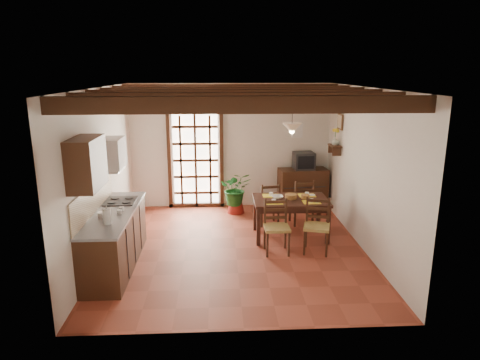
{
  "coord_description": "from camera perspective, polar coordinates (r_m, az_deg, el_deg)",
  "views": [
    {
      "loc": [
        -0.29,
        -7.07,
        3.08
      ],
      "look_at": [
        0.1,
        0.4,
        1.15
      ],
      "focal_mm": 32.0,
      "sensor_mm": 36.0,
      "label": 1
    }
  ],
  "objects": [
    {
      "name": "room_shell",
      "position": [
        7.18,
        -0.63,
        4.34
      ],
      "size": [
        4.52,
        5.02,
        2.81
      ],
      "color": "silver",
      "rests_on": "ground_plane"
    },
    {
      "name": "ceiling_beams",
      "position": [
        7.08,
        -0.65,
        11.32
      ],
      "size": [
        4.5,
        4.34,
        0.2
      ],
      "color": "black",
      "rests_on": "room_shell"
    },
    {
      "name": "wall_shelf",
      "position": [
        9.14,
        12.52,
        4.24
      ],
      "size": [
        0.2,
        0.42,
        0.2
      ],
      "color": "#351D10",
      "rests_on": "room_shell"
    },
    {
      "name": "sideboard",
      "position": [
        9.84,
        8.35,
        -1.13
      ],
      "size": [
        1.13,
        0.6,
        0.92
      ],
      "primitive_type": "cube",
      "rotation": [
        0.0,
        0.0,
        0.11
      ],
      "color": "#351D10",
      "rests_on": "ground_plane"
    },
    {
      "name": "chair_far_left",
      "position": [
        8.78,
        3.76,
        -4.16
      ],
      "size": [
        0.47,
        0.45,
        0.89
      ],
      "rotation": [
        0.0,
        0.0,
        3.3
      ],
      "color": "#A68D47",
      "rests_on": "ground_plane"
    },
    {
      "name": "shelf_flowers",
      "position": [
        9.08,
        12.64,
        6.39
      ],
      "size": [
        0.14,
        0.14,
        0.36
      ],
      "color": "yellow",
      "rests_on": "shelf_vase"
    },
    {
      "name": "table_setting",
      "position": [
        8.01,
        6.78,
        -2.36
      ],
      "size": [
        1.0,
        0.67,
        0.09
      ],
      "rotation": [
        0.0,
        0.0,
        -0.01
      ],
      "color": "yellow",
      "rests_on": "dining_table"
    },
    {
      "name": "chair_near_right",
      "position": [
        7.58,
        10.14,
        -7.32
      ],
      "size": [
        0.53,
        0.51,
        0.94
      ],
      "rotation": [
        0.0,
        0.0,
        -0.27
      ],
      "color": "#A68D47",
      "rests_on": "ground_plane"
    },
    {
      "name": "plant_pot",
      "position": [
        9.52,
        -0.56,
        -3.71
      ],
      "size": [
        0.39,
        0.39,
        0.24
      ],
      "primitive_type": "cone",
      "color": "maroon",
      "rests_on": "ground_plane"
    },
    {
      "name": "ground_plane",
      "position": [
        7.71,
        -0.6,
        -9.06
      ],
      "size": [
        5.0,
        5.0,
        0.0
      ],
      "primitive_type": "plane",
      "color": "brown"
    },
    {
      "name": "pendant_lamp",
      "position": [
        7.84,
        6.95,
        7.03
      ],
      "size": [
        0.36,
        0.36,
        0.84
      ],
      "color": "black",
      "rests_on": "room_shell"
    },
    {
      "name": "fuse_box",
      "position": [
        9.8,
        7.62,
        6.55
      ],
      "size": [
        0.25,
        0.03,
        0.32
      ],
      "primitive_type": "cube",
      "color": "white",
      "rests_on": "room_shell"
    },
    {
      "name": "chair_near_left",
      "position": [
        7.47,
        4.89,
        -7.52
      ],
      "size": [
        0.44,
        0.42,
        0.93
      ],
      "rotation": [
        0.0,
        0.0,
        0.02
      ],
      "color": "#A68D47",
      "rests_on": "ground_plane"
    },
    {
      "name": "counter_items",
      "position": [
        7.09,
        -16.46,
        -3.54
      ],
      "size": [
        0.5,
        1.43,
        0.25
      ],
      "color": "black",
      "rests_on": "kitchen_counter"
    },
    {
      "name": "french_door",
      "position": [
        9.71,
        -5.94,
        3.09
      ],
      "size": [
        1.26,
        0.11,
        2.32
      ],
      "color": "white",
      "rests_on": "ground_plane"
    },
    {
      "name": "potted_plant",
      "position": [
        9.38,
        -0.56,
        -1.04
      ],
      "size": [
        1.8,
        1.56,
        1.94
      ],
      "primitive_type": "imported",
      "rotation": [
        0.0,
        0.0,
        0.04
      ],
      "color": "#144C19",
      "rests_on": "ground_plane"
    },
    {
      "name": "crt_tv",
      "position": [
        9.68,
        8.49,
        2.56
      ],
      "size": [
        0.47,
        0.44,
        0.38
      ],
      "rotation": [
        0.0,
        0.0,
        0.07
      ],
      "color": "black",
      "rests_on": "sideboard"
    },
    {
      "name": "kitchen_counter",
      "position": [
        7.17,
        -16.35,
        -7.46
      ],
      "size": [
        0.64,
        2.25,
        1.38
      ],
      "color": "#351D10",
      "rests_on": "ground_plane"
    },
    {
      "name": "range_hood",
      "position": [
        7.36,
        -16.8,
        3.32
      ],
      "size": [
        0.38,
        0.6,
        0.54
      ],
      "color": "white",
      "rests_on": "room_shell"
    },
    {
      "name": "framed_picture",
      "position": [
        9.08,
        13.22,
        7.58
      ],
      "size": [
        0.03,
        0.32,
        0.32
      ],
      "color": "brown",
      "rests_on": "room_shell"
    },
    {
      "name": "upper_cabinet",
      "position": [
        6.16,
        -19.79,
        2.1
      ],
      "size": [
        0.35,
        0.8,
        0.7
      ],
      "primitive_type": "cube",
      "color": "#351D10",
      "rests_on": "room_shell"
    },
    {
      "name": "chair_far_right",
      "position": [
        8.88,
        8.2,
        -3.95
      ],
      "size": [
        0.49,
        0.47,
        0.95
      ],
      "rotation": [
        0.0,
        0.0,
        3.27
      ],
      "color": "#A68D47",
      "rests_on": "ground_plane"
    },
    {
      "name": "dining_table",
      "position": [
        8.05,
        6.76,
        -3.18
      ],
      "size": [
        1.39,
        0.9,
        0.75
      ],
      "rotation": [
        0.0,
        0.0,
        -0.01
      ],
      "color": "black",
      "rests_on": "ground_plane"
    },
    {
      "name": "shelf_vase",
      "position": [
        9.11,
        12.57,
        5.1
      ],
      "size": [
        0.15,
        0.15,
        0.15
      ],
      "primitive_type": "imported",
      "color": "#B2BFB2",
      "rests_on": "wall_shelf"
    },
    {
      "name": "table_bowl",
      "position": [
        8.02,
        4.99,
        -2.27
      ],
      "size": [
        0.24,
        0.24,
        0.05
      ],
      "primitive_type": "imported",
      "rotation": [
        0.0,
        0.0,
        0.1
      ],
      "color": "white",
      "rests_on": "dining_table"
    }
  ]
}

